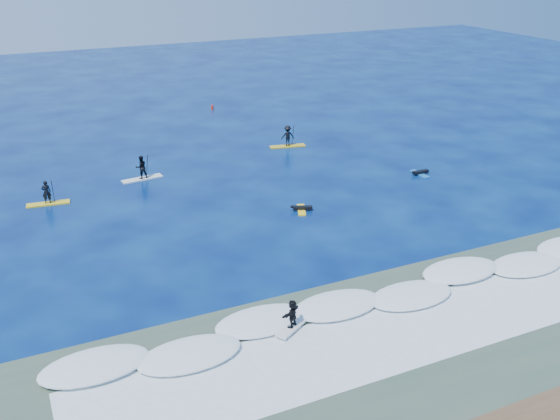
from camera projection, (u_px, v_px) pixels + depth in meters
name	position (u px, v px, depth m)	size (l,w,h in m)	color
ground	(303.00, 225.00, 40.95)	(160.00, 160.00, 0.00)	#030E46
shallow_water	(437.00, 338.00, 29.29)	(90.00, 13.00, 0.01)	#384C3F
breaking_wave	(389.00, 297.00, 32.62)	(40.00, 6.00, 0.30)	white
whitewater	(424.00, 327.00, 30.12)	(34.00, 5.00, 0.02)	silver
sup_paddler_left	(47.00, 196.00, 43.85)	(3.00, 1.09, 2.05)	yellow
sup_paddler_center	(141.00, 169.00, 48.39)	(3.24, 1.19, 2.22)	silver
sup_paddler_right	(288.00, 137.00, 56.09)	(3.32, 1.39, 2.26)	gold
prone_paddler_near	(302.00, 209.00, 43.03)	(1.47, 1.96, 0.40)	yellow
prone_paddler_far	(420.00, 173.00, 49.65)	(1.55, 1.97, 0.41)	#1868B7
wave_surfer	(292.00, 315.00, 29.51)	(2.08, 1.58, 1.51)	silver
marker_buoy	(212.00, 107.00, 68.66)	(0.28, 0.28, 0.66)	red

